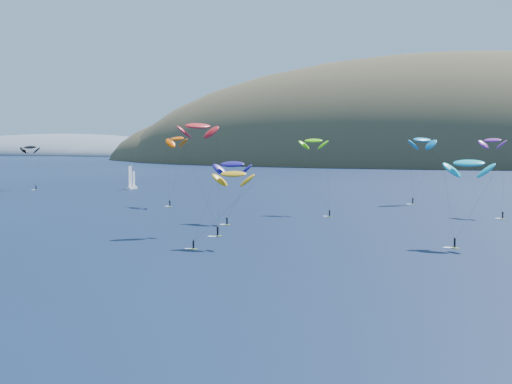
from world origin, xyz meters
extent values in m
plane|color=black|center=(0.00, 0.00, 0.00)|extent=(2800.00, 2800.00, 0.00)
ellipsoid|color=#3D3526|center=(20.00, 560.00, -12.60)|extent=(600.00, 300.00, 210.00)
ellipsoid|color=#3D3526|center=(-140.00, 590.00, -7.20)|extent=(340.00, 240.00, 120.00)
ellipsoid|color=slate|center=(-480.00, 760.00, -3.60)|extent=(400.00, 240.00, 60.00)
ellipsoid|color=slate|center=(-340.00, 720.00, -2.64)|extent=(240.00, 180.00, 44.00)
cube|color=white|center=(-97.46, 194.14, 0.34)|extent=(2.11, 7.35, 0.88)
cylinder|color=white|center=(-97.46, 194.63, 5.46)|extent=(0.14, 0.14, 10.23)
cube|color=#EBFF1C|center=(-52.65, 129.56, 0.04)|extent=(1.60, 1.17, 0.09)
cylinder|color=black|center=(-52.65, 129.56, 1.03)|extent=(0.37, 0.37, 1.68)
sphere|color=#8C6047|center=(-52.65, 129.56, 2.01)|extent=(0.28, 0.28, 0.28)
ellipsoid|color=#EB5600|center=(-52.41, 134.73, 20.58)|extent=(10.08, 8.19, 5.11)
cube|color=#EBFF1C|center=(-15.46, 54.57, 0.04)|extent=(1.38, 0.49, 0.07)
cylinder|color=black|center=(-15.46, 54.57, 0.89)|extent=(0.32, 0.32, 1.45)
sphere|color=#8C6047|center=(-15.46, 54.57, 1.73)|extent=(0.24, 0.24, 0.24)
ellipsoid|color=gold|center=(-9.76, 61.27, 13.87)|extent=(8.14, 4.25, 4.40)
cube|color=#EBFF1C|center=(-1.28, 116.66, 0.04)|extent=(1.41, 0.47, 0.08)
cylinder|color=black|center=(-1.28, 116.66, 0.91)|extent=(0.33, 0.33, 1.49)
sphere|color=#8C6047|center=(-1.28, 116.66, 1.77)|extent=(0.25, 0.25, 0.25)
ellipsoid|color=#5DE60A|center=(-7.61, 125.46, 20.05)|extent=(7.87, 3.94, 4.30)
cube|color=#EBFF1C|center=(17.26, 159.06, 0.04)|extent=(1.50, 1.44, 0.09)
cylinder|color=black|center=(17.26, 159.06, 1.06)|extent=(0.38, 0.38, 1.72)
sphere|color=#8C6047|center=(17.26, 159.06, 2.05)|extent=(0.29, 0.29, 0.29)
ellipsoid|color=#0F86BE|center=(19.57, 163.90, 20.20)|extent=(10.82, 10.54, 5.75)
cube|color=#EBFF1C|center=(31.42, 69.64, 0.04)|extent=(1.63, 0.66, 0.09)
cylinder|color=black|center=(31.42, 69.64, 1.04)|extent=(0.37, 0.37, 1.70)
sphere|color=#8C6047|center=(31.42, 69.64, 2.03)|extent=(0.28, 0.28, 0.28)
ellipsoid|color=#0DAEC7|center=(33.69, 73.76, 15.98)|extent=(9.62, 5.38, 5.11)
cube|color=#EBFF1C|center=(42.46, 123.76, 0.04)|extent=(1.53, 1.06, 0.08)
cylinder|color=black|center=(42.46, 123.76, 0.98)|extent=(0.35, 0.35, 1.60)
sphere|color=#8C6047|center=(42.46, 123.76, 1.91)|extent=(0.27, 0.27, 0.27)
ellipsoid|color=purple|center=(39.76, 132.39, 20.19)|extent=(8.20, 6.46, 4.15)
cube|color=#EBFF1C|center=(-16.99, 72.40, 0.05)|extent=(1.59, 1.43, 0.09)
cylinder|color=black|center=(-16.99, 72.40, 1.09)|extent=(0.39, 0.39, 1.78)
sphere|color=#8C6047|center=(-16.99, 72.40, 2.13)|extent=(0.30, 0.30, 0.30)
ellipsoid|color=red|center=(-23.35, 77.61, 23.41)|extent=(9.55, 8.92, 4.99)
cube|color=#EBFF1C|center=(-21.50, 91.74, 0.04)|extent=(1.54, 0.65, 0.08)
cylinder|color=black|center=(-21.50, 91.74, 0.98)|extent=(0.35, 0.35, 1.59)
sphere|color=#8C6047|center=(-21.50, 91.74, 1.90)|extent=(0.27, 0.27, 0.27)
ellipsoid|color=navy|center=(-22.12, 97.85, 14.34)|extent=(10.52, 6.08, 5.55)
cube|color=#EBFF1C|center=(-131.73, 178.51, 0.04)|extent=(1.57, 0.57, 0.08)
cylinder|color=black|center=(-131.73, 178.51, 1.01)|extent=(0.36, 0.36, 1.65)
sphere|color=#8C6047|center=(-131.73, 178.51, 1.97)|extent=(0.28, 0.28, 0.28)
ellipsoid|color=black|center=(-136.26, 181.84, 17.04)|extent=(8.43, 4.43, 4.55)
camera|label=1|loc=(33.27, -68.69, 20.77)|focal=50.00mm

